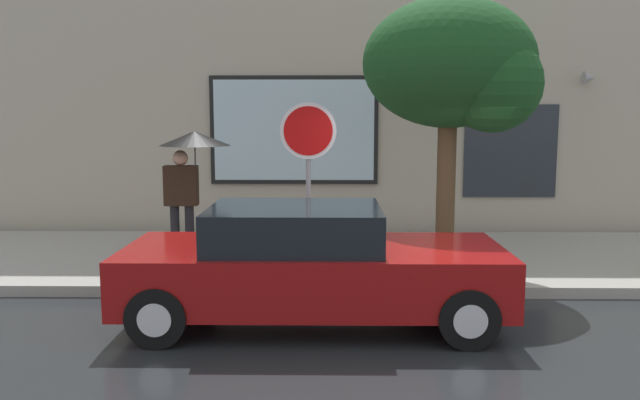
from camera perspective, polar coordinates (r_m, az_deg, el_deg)
ground_plane at (r=7.61m, az=10.11°, el=-10.84°), size 60.00×60.00×0.00m
sidewalk at (r=10.46m, az=7.46°, el=-5.25°), size 20.00×4.00×0.15m
building_facade at (r=12.72m, az=6.34°, el=12.49°), size 20.00×0.67×7.00m
parked_car at (r=7.35m, az=-0.90°, el=-5.90°), size 4.32×1.86×1.36m
pedestrian_with_umbrella at (r=9.89m, az=-11.55°, el=3.85°), size 1.08×1.08×2.00m
street_tree at (r=9.38m, az=12.28°, el=11.46°), size 2.47×2.10×3.91m
stop_sign at (r=8.58m, az=-1.06°, el=4.02°), size 0.76×0.10×2.42m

